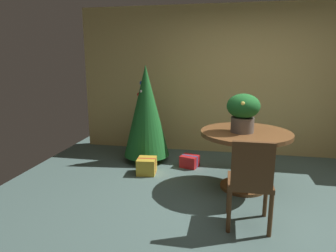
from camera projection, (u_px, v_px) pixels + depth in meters
The scene contains 8 objects.
ground_plane at pixel (252, 210), 3.39m from camera, with size 6.60×6.60×0.00m, color #4C6660.
back_wall_panel at pixel (247, 81), 5.22m from camera, with size 6.00×0.10×2.60m, color tan.
round_dining_table at pixel (245, 147), 3.85m from camera, with size 1.15×1.15×0.77m.
flower_vase at pixel (243, 110), 3.72m from camera, with size 0.41×0.41×0.49m.
wooden_chair_near at pixel (250, 179), 2.92m from camera, with size 0.43×0.43×0.94m.
holiday_tree at pixel (146, 111), 4.88m from camera, with size 0.75×0.75×1.59m.
gift_box_gold at pixel (147, 166), 4.46m from camera, with size 0.29×0.32×0.24m.
gift_box_red at pixel (190, 161), 4.74m from camera, with size 0.32×0.30×0.19m.
Camera 1 is at (-0.34, -3.23, 1.67)m, focal length 31.87 mm.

